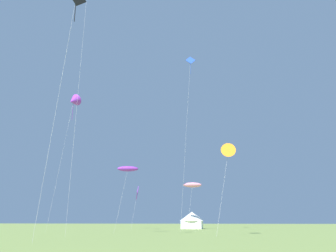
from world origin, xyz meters
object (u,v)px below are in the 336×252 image
Objects in this scene: kite_purple_diamond at (137,193)px; kite_purple_parafoil at (128,169)px; kite_pink_parafoil at (192,185)px; kite_purple_delta at (74,101)px; kite_orange_delta at (228,152)px; festival_tent_center at (192,219)px; kite_black_diamond at (76,0)px; kite_blue_diamond at (190,67)px.

kite_purple_diamond is 17.68m from kite_purple_parafoil.
kite_purple_delta is (-18.13, -12.15, 12.93)m from kite_pink_parafoil.
kite_orange_delta is 1.88× the size of festival_tent_center.
kite_black_diamond is at bearing -63.39° from kite_purple_delta.
kite_pink_parafoil reaches higher than kite_purple_diamond.
kite_blue_diamond is 1.31× the size of kite_purple_delta.
kite_purple_diamond is 19.65m from kite_purple_delta.
kite_purple_delta is at bearing 116.61° from kite_black_diamond.
kite_blue_diamond is 3.43× the size of kite_purple_parafoil.
kite_pink_parafoil is 1.10× the size of kite_purple_diamond.
kite_purple_parafoil reaches higher than kite_pink_parafoil.
kite_blue_diamond is 20.91m from kite_pink_parafoil.
kite_black_diamond is 0.97× the size of kite_purple_delta.
kite_purple_delta is 4.42× the size of festival_tent_center.
kite_orange_delta is at bearing -24.74° from kite_purple_parafoil.
kite_black_diamond is at bearing -83.27° from kite_purple_diamond.
kite_black_diamond reaches higher than kite_orange_delta.
festival_tent_center is (-1.07, 7.47, -5.92)m from kite_pink_parafoil.
kite_black_diamond is 2.84× the size of kite_purple_diamond.
kite_purple_parafoil is 0.38× the size of kite_purple_delta.
kite_purple_diamond is 0.90× the size of kite_purple_parafoil.
kite_blue_diamond is 22.38m from kite_purple_parafoil.
kite_purple_delta is at bearing -131.03° from festival_tent_center.
kite_pink_parafoil is at bearing 33.82° from kite_purple_delta.
kite_orange_delta is (5.66, -15.97, -18.18)m from kite_blue_diamond.
kite_black_diamond reaches higher than kite_pink_parafoil.
kite_purple_delta reaches higher than kite_pink_parafoil.
kite_black_diamond reaches higher than kite_purple_diamond.
kite_purple_parafoil is (3.57, -17.24, 1.70)m from kite_purple_diamond.
kite_blue_diamond is 20.33m from kite_purple_delta.
kite_purple_delta is 30.44m from kite_orange_delta.
kite_purple_diamond is (-4.20, 35.56, -13.58)m from kite_black_diamond.
kite_orange_delta reaches higher than kite_pink_parafoil.
kite_purple_diamond is at bearing 101.70° from kite_purple_parafoil.
kite_purple_parafoil reaches higher than festival_tent_center.
kite_purple_parafoil is at bearing -78.30° from kite_purple_diamond.
kite_pink_parafoil is at bearing 96.57° from kite_blue_diamond.
kite_orange_delta is (12.23, 12.40, -11.41)m from kite_black_diamond.
kite_black_diamond is 4.30× the size of festival_tent_center.
kite_purple_delta is 2.35× the size of kite_orange_delta.
kite_purple_diamond is (-10.77, 7.19, -20.35)m from kite_blue_diamond.
kite_purple_diamond is (-9.75, -1.71, -1.46)m from kite_pink_parafoil.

